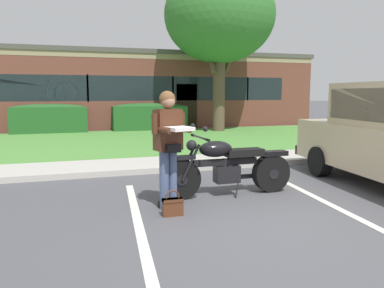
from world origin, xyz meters
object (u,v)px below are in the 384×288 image
at_px(hedge_center_left, 150,116).
at_px(hedge_left, 49,118).
at_px(brick_building, 82,91).
at_px(rider_person, 169,140).
at_px(shade_tree, 220,16).
at_px(motorcycle, 233,166).
at_px(handbag, 173,205).

bearing_deg(hedge_center_left, hedge_left, 180.00).
bearing_deg(brick_building, rider_person, -88.43).
distance_m(shade_tree, hedge_center_left, 5.23).
bearing_deg(brick_building, motorcycle, -84.46).
distance_m(motorcycle, shade_tree, 11.33).
relative_size(hedge_left, brick_building, 0.13).
bearing_deg(hedge_center_left, handbag, -100.27).
bearing_deg(hedge_left, hedge_center_left, -0.00).
xyz_separation_m(hedge_left, brick_building, (1.60, 6.06, 1.17)).
relative_size(handbag, hedge_left, 0.12).
xyz_separation_m(motorcycle, hedge_left, (-3.28, 11.23, 0.17)).
xyz_separation_m(motorcycle, brick_building, (-1.68, 17.28, 1.34)).
height_order(handbag, hedge_left, hedge_left).
xyz_separation_m(rider_person, hedge_left, (-2.08, 11.65, -0.36)).
distance_m(motorcycle, brick_building, 17.42).
height_order(handbag, brick_building, brick_building).
xyz_separation_m(motorcycle, handbag, (-1.23, -0.76, -0.34)).
bearing_deg(rider_person, handbag, -97.03).
bearing_deg(shade_tree, hedge_center_left, 152.07).
bearing_deg(shade_tree, handbag, -114.95).
bearing_deg(hedge_center_left, brick_building, 113.35).
height_order(shade_tree, hedge_center_left, shade_tree).
bearing_deg(hedge_left, shade_tree, -11.77).
height_order(rider_person, brick_building, brick_building).
relative_size(handbag, shade_tree, 0.05).
xyz_separation_m(handbag, brick_building, (-0.44, 18.05, 1.67)).
height_order(handbag, hedge_center_left, hedge_center_left).
distance_m(rider_person, hedge_center_left, 11.84).
distance_m(motorcycle, hedge_left, 11.70).
relative_size(motorcycle, rider_person, 1.31).
xyz_separation_m(rider_person, handbag, (-0.04, -0.34, -0.86)).
xyz_separation_m(rider_person, hedge_center_left, (2.13, 11.65, -0.36)).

